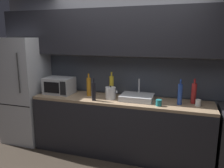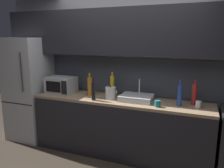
% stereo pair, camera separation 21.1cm
% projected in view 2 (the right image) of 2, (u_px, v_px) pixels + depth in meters
% --- Properties ---
extents(back_wall, '(4.46, 0.44, 2.50)m').
position_uv_depth(back_wall, '(126.00, 55.00, 3.54)').
color(back_wall, slate).
rests_on(back_wall, ground).
extents(counter_run, '(2.72, 0.60, 0.90)m').
position_uv_depth(counter_run, '(120.00, 127.00, 3.50)').
color(counter_run, black).
rests_on(counter_run, ground).
extents(refrigerator, '(0.68, 0.69, 1.82)m').
position_uv_depth(refrigerator, '(29.00, 89.00, 4.03)').
color(refrigerator, '#ADAFB5').
rests_on(refrigerator, ground).
extents(microwave, '(0.46, 0.35, 0.27)m').
position_uv_depth(microwave, '(61.00, 85.00, 3.78)').
color(microwave, '#A8AAAF').
rests_on(microwave, counter_run).
extents(sink_basin, '(0.48, 0.38, 0.30)m').
position_uv_depth(sink_basin, '(137.00, 98.00, 3.33)').
color(sink_basin, '#ADAFB5').
rests_on(sink_basin, counter_run).
extents(kettle, '(0.19, 0.16, 0.21)m').
position_uv_depth(kettle, '(110.00, 93.00, 3.40)').
color(kettle, '#B7BABF').
rests_on(kettle, counter_run).
extents(wine_bottle_amber, '(0.07, 0.07, 0.36)m').
position_uv_depth(wine_bottle_amber, '(90.00, 86.00, 3.60)').
color(wine_bottle_amber, '#B27019').
rests_on(wine_bottle_amber, counter_run).
extents(wine_bottle_blue, '(0.06, 0.06, 0.36)m').
position_uv_depth(wine_bottle_blue, '(180.00, 95.00, 3.04)').
color(wine_bottle_blue, '#234299').
rests_on(wine_bottle_blue, counter_run).
extents(wine_bottle_red, '(0.07, 0.07, 0.35)m').
position_uv_depth(wine_bottle_red, '(194.00, 94.00, 3.09)').
color(wine_bottle_red, '#A82323').
rests_on(wine_bottle_red, counter_run).
extents(wine_bottle_yellow, '(0.07, 0.07, 0.38)m').
position_uv_depth(wine_bottle_yellow, '(112.00, 86.00, 3.59)').
color(wine_bottle_yellow, gold).
rests_on(wine_bottle_yellow, counter_run).
extents(wine_bottle_dark, '(0.06, 0.06, 0.33)m').
position_uv_depth(wine_bottle_dark, '(93.00, 91.00, 3.32)').
color(wine_bottle_dark, black).
rests_on(wine_bottle_dark, counter_run).
extents(mug_white, '(0.08, 0.08, 0.09)m').
position_uv_depth(mug_white, '(198.00, 104.00, 2.99)').
color(mug_white, silver).
rests_on(mug_white, counter_run).
extents(mug_teal, '(0.08, 0.08, 0.09)m').
position_uv_depth(mug_teal, '(157.00, 104.00, 3.02)').
color(mug_teal, '#19666B').
rests_on(mug_teal, counter_run).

